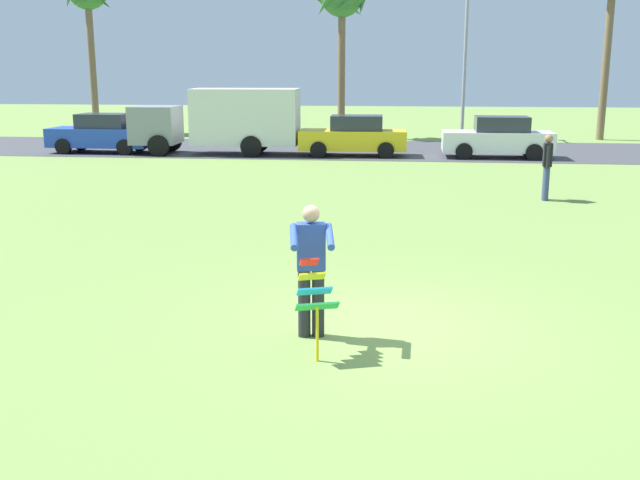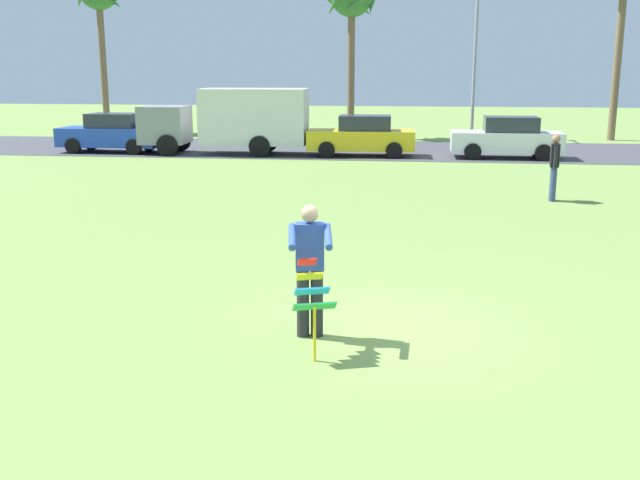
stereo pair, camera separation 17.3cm
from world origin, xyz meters
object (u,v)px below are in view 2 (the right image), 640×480
(kite_held, at_px, (312,294))
(streetlight_pole, at_px, (475,56))
(parked_truck_grey_van, at_px, (234,119))
(parked_car_white, at_px, (507,138))
(parked_car_yellow, at_px, (362,137))
(person_walker_near, at_px, (554,165))
(person_kite_flyer, at_px, (310,266))
(parked_car_blue, at_px, (112,134))
(palm_tree_right_near, at_px, (352,2))

(kite_held, relative_size, streetlight_pole, 0.16)
(parked_truck_grey_van, height_order, parked_car_white, parked_truck_grey_van)
(parked_car_yellow, bearing_deg, person_walker_near, -58.90)
(person_kite_flyer, distance_m, streetlight_pole, 28.09)
(parked_truck_grey_van, bearing_deg, parked_car_white, 0.00)
(person_kite_flyer, height_order, parked_car_yellow, person_kite_flyer)
(parked_truck_grey_van, distance_m, parked_car_yellow, 5.20)
(kite_held, bearing_deg, parked_car_blue, 118.43)
(palm_tree_right_near, relative_size, person_walker_near, 4.58)
(palm_tree_right_near, relative_size, streetlight_pole, 1.13)
(person_kite_flyer, relative_size, parked_car_yellow, 0.41)
(parked_truck_grey_van, xyz_separation_m, person_walker_near, (10.90, -9.50, -0.48))
(person_kite_flyer, bearing_deg, parked_truck_grey_van, 106.52)
(parked_truck_grey_van, bearing_deg, parked_car_blue, 180.00)
(parked_car_yellow, relative_size, palm_tree_right_near, 0.54)
(parked_car_yellow, relative_size, parked_car_white, 1.01)
(parked_truck_grey_van, relative_size, person_walker_near, 3.91)
(streetlight_pole, bearing_deg, kite_held, -97.60)
(parked_truck_grey_van, distance_m, palm_tree_right_near, 10.32)
(parked_car_blue, bearing_deg, person_walker_near, -30.55)
(parked_truck_grey_van, relative_size, streetlight_pole, 0.97)
(parked_car_blue, distance_m, parked_car_yellow, 10.37)
(person_kite_flyer, height_order, streetlight_pole, streetlight_pole)
(parked_truck_grey_van, xyz_separation_m, palm_tree_right_near, (3.98, 8.01, 5.14))
(person_kite_flyer, relative_size, parked_car_blue, 0.41)
(kite_held, distance_m, palm_tree_right_near, 29.63)
(parked_car_blue, height_order, parked_car_white, same)
(parked_car_white, height_order, palm_tree_right_near, palm_tree_right_near)
(person_kite_flyer, xyz_separation_m, parked_truck_grey_van, (-6.02, 20.31, 0.46))
(person_walker_near, bearing_deg, streetlight_pole, 93.30)
(parked_truck_grey_van, distance_m, person_walker_near, 14.47)
(person_kite_flyer, relative_size, palm_tree_right_near, 0.22)
(parked_car_blue, height_order, parked_car_yellow, same)
(person_kite_flyer, height_order, kite_held, person_kite_flyer)
(palm_tree_right_near, distance_m, streetlight_pole, 6.50)
(parked_car_blue, bearing_deg, parked_car_white, 0.00)
(person_kite_flyer, relative_size, parked_truck_grey_van, 0.26)
(palm_tree_right_near, height_order, person_walker_near, palm_tree_right_near)
(parked_car_white, xyz_separation_m, palm_tree_right_near, (-6.79, 8.01, 5.77))
(parked_car_yellow, bearing_deg, person_kite_flyer, -87.57)
(parked_car_blue, bearing_deg, person_kite_flyer, -61.06)
(parked_car_white, bearing_deg, parked_car_blue, -180.00)
(parked_car_white, bearing_deg, parked_car_yellow, 179.98)
(parked_car_blue, distance_m, parked_truck_grey_van, 5.24)
(person_kite_flyer, height_order, parked_car_white, person_kite_flyer)
(parked_truck_grey_van, distance_m, parked_car_white, 10.79)
(parked_car_blue, bearing_deg, streetlight_pole, 25.88)
(parked_car_blue, distance_m, person_walker_near, 18.70)
(palm_tree_right_near, xyz_separation_m, person_walker_near, (6.91, -17.52, -5.62))
(parked_truck_grey_van, bearing_deg, parked_car_yellow, 0.03)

